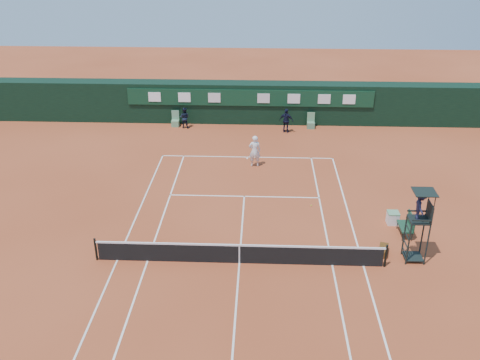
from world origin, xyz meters
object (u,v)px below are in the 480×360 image
Objects in this scene: umpire_chair at (420,211)px; tennis_net at (239,253)px; cooler at (393,218)px; player_bench at (408,224)px; player at (255,151)px.

tennis_net is at bearing -175.42° from umpire_chair.
cooler is (-0.23, 3.16, -2.13)m from umpire_chair.
tennis_net is 20.00× the size of cooler.
player_bench is (7.99, 2.73, 0.09)m from tennis_net.
cooler is at bearing 130.54° from player.
tennis_net is at bearing -161.16° from player_bench.
umpire_chair is 1.71× the size of player.
player_bench is at bearing -66.53° from cooler.
tennis_net is 8.43m from cooler.
umpire_chair is 12.38m from player.
player is (-7.04, 6.75, 0.68)m from cooler.
player is at bearing 136.23° from cooler.
player_bench is 0.60× the size of player.
umpire_chair reaches higher than player.
player_bench is 1.86× the size of cooler.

